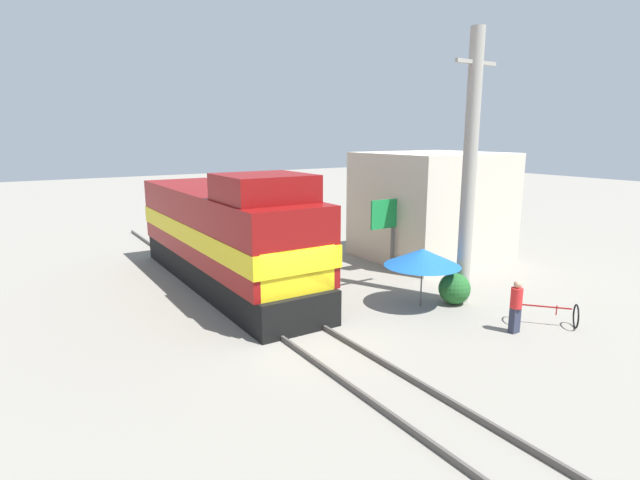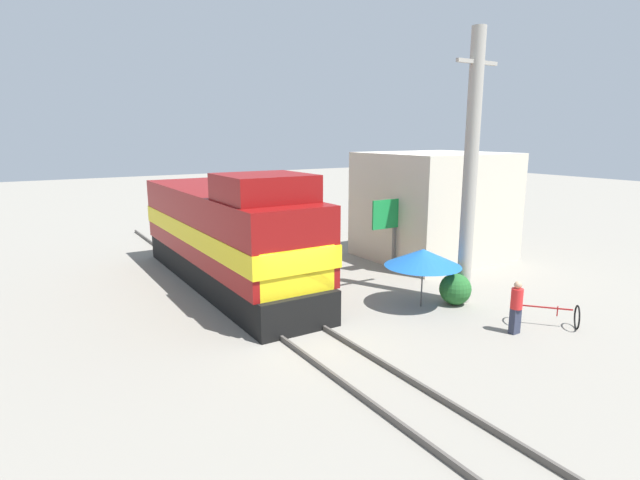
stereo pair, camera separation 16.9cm
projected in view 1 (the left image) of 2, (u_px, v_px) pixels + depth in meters
The scene contains 11 objects.
ground_plane at pixel (294, 329), 15.04m from camera, with size 120.00×120.00×0.00m, color gray.
rail_near at pixel (273, 331), 14.65m from camera, with size 0.08×36.52×0.15m, color #4C4742.
rail_far at pixel (314, 322), 15.40m from camera, with size 0.08×36.52×0.15m, color #4C4742.
locomotive at pixel (226, 236), 18.85m from camera, with size 2.95×12.05×4.53m.
utility_pole at pixel (469, 170), 16.64m from camera, with size 1.80×0.47×9.10m.
vendor_umbrella at pixel (422, 257), 16.69m from camera, with size 2.57×2.57×2.01m.
billboard_sign at pixel (393, 217), 21.11m from camera, with size 2.37×0.12×3.09m.
shrub_cluster at pixel (454, 289), 17.16m from camera, with size 1.09×1.09×1.09m, color #236028.
person_bystander at pixel (516, 305), 14.59m from camera, with size 0.34×0.34×1.60m.
bicycle at pixel (546, 313), 15.27m from camera, with size 1.70×1.81×0.74m.
building_block_distant at pixel (432, 205), 23.49m from camera, with size 5.99×5.42×4.92m, color beige.
Camera 1 is at (-6.95, -12.35, 5.75)m, focal length 28.00 mm.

